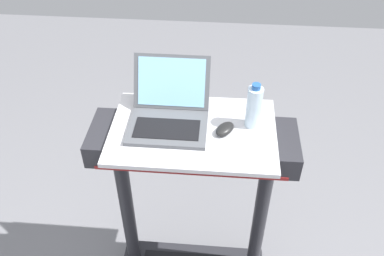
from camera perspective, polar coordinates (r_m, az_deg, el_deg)
The scene contains 4 objects.
desk_board at distance 1.77m, azimuth 0.13°, elevation -0.43°, with size 0.70×0.47×0.02m, color silver.
laptop at distance 1.78m, azimuth -3.17°, elevation 2.14°, with size 0.33×0.35×0.23m.
computer_mouse at distance 1.75m, azimuth 4.49°, elevation -0.13°, with size 0.06×0.10×0.03m, color black.
water_bottle at distance 1.75m, azimuth 8.43°, elevation 2.87°, with size 0.06×0.06×0.21m.
Camera 1 is at (0.11, -0.63, 2.30)m, focal length 39.16 mm.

